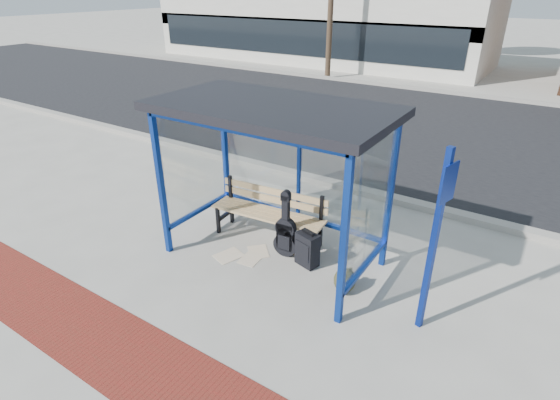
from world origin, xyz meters
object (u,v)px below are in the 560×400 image
Objects in this scene: guitar_bag at (286,234)px; bench at (270,210)px; suitcase at (307,250)px; backpack at (344,281)px.

bench is at bearing 143.32° from guitar_bag.
guitar_bag reaches higher than suitcase.
suitcase is at bearing 143.71° from backpack.
guitar_bag is 2.91× the size of backpack.
guitar_bag reaches higher than bench.
bench is 5.41× the size of backpack.
backpack is (1.68, -0.64, -0.34)m from bench.
suitcase is at bearing -26.24° from bench.
guitar_bag is at bearing -36.29° from bench.
guitar_bag reaches higher than backpack.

